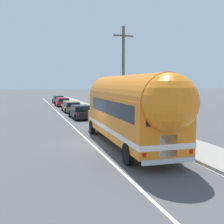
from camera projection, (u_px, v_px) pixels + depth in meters
name	position (u px, v px, depth m)	size (l,w,h in m)	color
ground_plane	(91.00, 143.00, 16.70)	(300.00, 300.00, 0.00)	#4C4C4F
lane_markings	(81.00, 118.00, 28.60)	(3.84, 80.00, 0.01)	silver
sidewalk_slab	(118.00, 119.00, 27.69)	(2.74, 90.00, 0.15)	gray
utility_pole	(123.00, 74.00, 23.62)	(1.80, 0.24, 8.50)	brown
painted_bus	(130.00, 108.00, 15.15)	(2.81, 12.32, 4.12)	orange
car_lead	(81.00, 111.00, 28.31)	(2.13, 4.72, 1.37)	black
car_second	(71.00, 106.00, 34.69)	(1.93, 4.66, 1.37)	olive
car_third	(62.00, 101.00, 43.02)	(2.02, 4.40, 1.37)	#A5191E
car_fourth	(58.00, 99.00, 49.87)	(1.98, 4.52, 1.37)	#474C51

